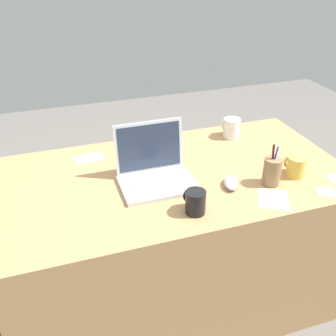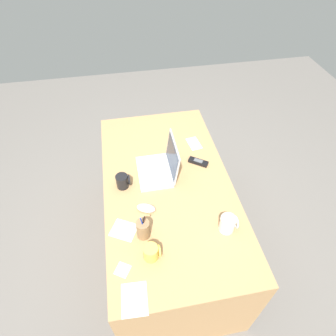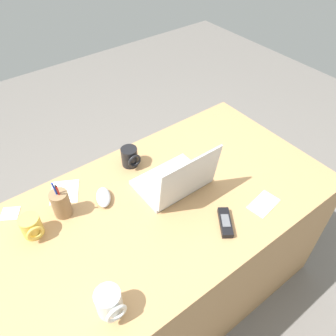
% 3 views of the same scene
% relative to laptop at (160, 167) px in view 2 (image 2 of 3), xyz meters
% --- Properties ---
extents(ground_plane, '(6.00, 6.00, 0.00)m').
position_rel_laptop_xyz_m(ground_plane, '(0.11, 0.03, -0.80)').
color(ground_plane, slate).
extents(desk, '(1.53, 0.83, 0.75)m').
position_rel_laptop_xyz_m(desk, '(0.11, 0.03, -0.43)').
color(desk, tan).
rests_on(desk, ground).
extents(laptop, '(0.31, 0.25, 0.24)m').
position_rel_laptop_xyz_m(laptop, '(0.00, 0.00, 0.00)').
color(laptop, silver).
rests_on(laptop, desk).
extents(computer_mouse, '(0.10, 0.13, 0.03)m').
position_rel_laptop_xyz_m(computer_mouse, '(0.29, -0.14, -0.03)').
color(computer_mouse, silver).
rests_on(computer_mouse, desk).
extents(coffee_mug_white, '(0.09, 0.10, 0.10)m').
position_rel_laptop_xyz_m(coffee_mug_white, '(0.51, 0.30, 0.00)').
color(coffee_mug_white, white).
rests_on(coffee_mug_white, desk).
extents(coffee_mug_tall, '(0.08, 0.09, 0.09)m').
position_rel_laptop_xyz_m(coffee_mug_tall, '(0.60, -0.14, -0.01)').
color(coffee_mug_tall, '#E0BC4C').
rests_on(coffee_mug_tall, desk).
extents(coffee_mug_spare, '(0.08, 0.09, 0.09)m').
position_rel_laptop_xyz_m(coffee_mug_spare, '(0.08, -0.25, -0.00)').
color(coffee_mug_spare, black).
rests_on(coffee_mug_spare, desk).
extents(cordless_phone, '(0.12, 0.14, 0.03)m').
position_rel_laptop_xyz_m(cordless_phone, '(-0.03, 0.27, -0.04)').
color(cordless_phone, black).
rests_on(cordless_phone, desk).
extents(pen_holder, '(0.07, 0.07, 0.18)m').
position_rel_laptop_xyz_m(pen_holder, '(0.46, -0.17, 0.01)').
color(pen_holder, olive).
rests_on(pen_holder, desk).
extents(paper_note_near_laptop, '(0.15, 0.10, 0.00)m').
position_rel_laptop_xyz_m(paper_note_near_laptop, '(-0.24, 0.30, -0.05)').
color(paper_note_near_laptop, white).
rests_on(paper_note_near_laptop, desk).
extents(paper_note_left, '(0.17, 0.13, 0.00)m').
position_rel_laptop_xyz_m(paper_note_left, '(0.80, -0.26, -0.05)').
color(paper_note_left, white).
rests_on(paper_note_left, desk).
extents(paper_note_right, '(0.10, 0.10, 0.00)m').
position_rel_laptop_xyz_m(paper_note_right, '(0.64, -0.30, -0.05)').
color(paper_note_right, white).
rests_on(paper_note_right, desk).
extents(paper_note_front, '(0.17, 0.18, 0.00)m').
position_rel_laptop_xyz_m(paper_note_front, '(0.41, -0.28, -0.05)').
color(paper_note_front, white).
rests_on(paper_note_front, desk).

